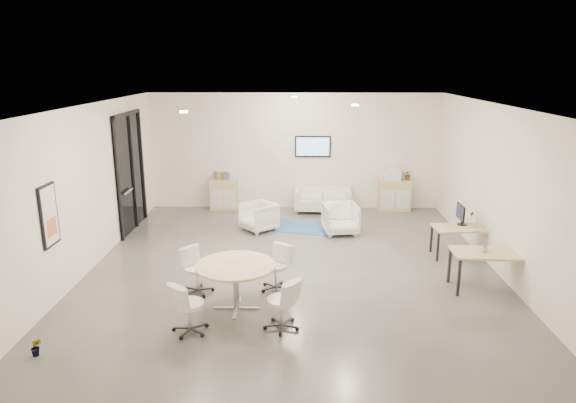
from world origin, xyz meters
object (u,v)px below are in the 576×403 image
(armchair_left, at_px, (259,215))
(desk_front, at_px, (491,256))
(sideboard_right, at_px, (394,195))
(armchair_right, at_px, (341,217))
(round_table, at_px, (236,269))
(sideboard_left, at_px, (224,194))
(desk_rear, at_px, (464,230))
(loveseat, at_px, (323,200))

(armchair_left, height_order, desk_front, armchair_left)
(sideboard_right, bearing_deg, armchair_right, -128.56)
(desk_front, bearing_deg, round_table, -166.74)
(sideboard_left, xyz_separation_m, desk_front, (5.53, -5.19, 0.22))
(sideboard_left, height_order, round_table, sideboard_left)
(desk_rear, bearing_deg, desk_front, -95.52)
(sideboard_left, xyz_separation_m, sideboard_right, (4.75, -0.02, 0.01))
(round_table, bearing_deg, sideboard_left, 100.02)
(sideboard_right, relative_size, desk_front, 0.63)
(desk_rear, bearing_deg, sideboard_left, 142.43)
(sideboard_right, distance_m, desk_rear, 3.65)
(armchair_left, bearing_deg, loveseat, 95.28)
(sideboard_right, xyz_separation_m, desk_rear, (0.80, -3.55, 0.16))
(desk_rear, relative_size, round_table, 1.00)
(armchair_left, bearing_deg, desk_rear, 28.14)
(desk_front, bearing_deg, sideboard_right, 100.74)
(sideboard_left, bearing_deg, sideboard_right, -0.19)
(loveseat, relative_size, armchair_left, 2.05)
(sideboard_left, distance_m, round_table, 6.17)
(round_table, bearing_deg, armchair_right, 63.06)
(sideboard_right, relative_size, loveseat, 0.56)
(sideboard_right, distance_m, armchair_left, 4.08)
(armchair_right, bearing_deg, armchair_left, 166.03)
(sideboard_left, xyz_separation_m, armchair_right, (3.10, -2.08, -0.01))
(loveseat, distance_m, armchair_left, 2.37)
(desk_rear, height_order, desk_front, desk_front)
(armchair_right, xyz_separation_m, desk_front, (2.43, -3.10, 0.23))
(armchair_right, relative_size, round_table, 0.62)
(sideboard_right, distance_m, loveseat, 2.00)
(desk_front, bearing_deg, desk_rear, 91.43)
(sideboard_left, height_order, loveseat, sideboard_left)
(desk_front, bearing_deg, loveseat, 121.01)
(armchair_left, bearing_deg, desk_front, 12.14)
(sideboard_left, bearing_deg, armchair_left, -59.16)
(sideboard_right, distance_m, desk_front, 5.24)
(desk_rear, xyz_separation_m, round_table, (-4.48, -2.50, 0.12))
(sideboard_right, relative_size, armchair_left, 1.15)
(sideboard_left, distance_m, desk_front, 7.59)
(armchair_right, bearing_deg, sideboard_right, 43.51)
(armchair_right, distance_m, desk_rear, 2.87)
(desk_front, bearing_deg, sideboard_left, 138.93)
(sideboard_left, xyz_separation_m, desk_rear, (5.55, -3.57, 0.17))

